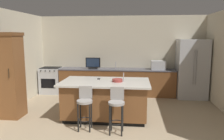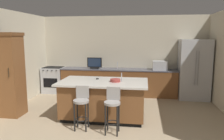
{
  "view_description": "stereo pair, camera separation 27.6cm",
  "coord_description": "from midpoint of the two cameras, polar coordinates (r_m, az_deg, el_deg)",
  "views": [
    {
      "loc": [
        0.5,
        -3.41,
        2.02
      ],
      "look_at": [
        -0.16,
        2.88,
        1.04
      ],
      "focal_mm": 35.04,
      "sensor_mm": 36.0,
      "label": 1
    },
    {
      "loc": [
        0.78,
        -3.38,
        2.02
      ],
      "look_at": [
        -0.16,
        2.88,
        1.04
      ],
      "focal_mm": 35.04,
      "sensor_mm": 36.0,
      "label": 2
    }
  ],
  "objects": [
    {
      "name": "refrigerator",
      "position": [
        7.59,
        21.53,
        0.16
      ],
      "size": [
        0.94,
        0.82,
        1.93
      ],
      "color": "#B7BABF",
      "rests_on": "ground_plane"
    },
    {
      "name": "cabinet_tower",
      "position": [
        6.04,
        -24.17,
        -0.76
      ],
      "size": [
        0.66,
        0.57,
        2.12
      ],
      "color": "brown",
      "rests_on": "ground_plane"
    },
    {
      "name": "bar_stool_left",
      "position": [
        4.83,
        -6.31,
        -8.84
      ],
      "size": [
        0.34,
        0.34,
        0.94
      ],
      "rotation": [
        0.0,
        0.0,
        0.05
      ],
      "color": "gray",
      "rests_on": "ground_plane"
    },
    {
      "name": "sink_faucet_island",
      "position": [
        5.28,
        4.01,
        -1.89
      ],
      "size": [
        0.02,
        0.02,
        0.22
      ],
      "primitive_type": "cylinder",
      "color": "#B2B2B7",
      "rests_on": "kitchen_island"
    },
    {
      "name": "sink_faucet_back",
      "position": [
        7.61,
        2.44,
        1.28
      ],
      "size": [
        0.02,
        0.02,
        0.24
      ],
      "primitive_type": "cylinder",
      "color": "#B2B2B7",
      "rests_on": "counter_back"
    },
    {
      "name": "range_oven",
      "position": [
        8.18,
        -14.01,
        -2.48
      ],
      "size": [
        0.73,
        0.63,
        0.93
      ],
      "color": "#B7BABF",
      "rests_on": "ground_plane"
    },
    {
      "name": "wall_left",
      "position": [
        6.67,
        -24.05,
        2.38
      ],
      "size": [
        0.12,
        4.79,
        2.73
      ],
      "primitive_type": "cube",
      "color": "beige",
      "rests_on": "ground_plane"
    },
    {
      "name": "fruit_bowl",
      "position": [
        5.28,
        2.36,
        -2.72
      ],
      "size": [
        0.25,
        0.25,
        0.07
      ],
      "primitive_type": "cylinder",
      "color": "#993833",
      "rests_on": "kitchen_island"
    },
    {
      "name": "tv_monitor",
      "position": [
        7.58,
        -3.54,
        1.68
      ],
      "size": [
        0.51,
        0.16,
        0.39
      ],
      "color": "black",
      "rests_on": "counter_back"
    },
    {
      "name": "kitchen_island",
      "position": [
        5.47,
        -0.78,
        -7.62
      ],
      "size": [
        2.15,
        1.22,
        0.93
      ],
      "color": "black",
      "rests_on": "ground_plane"
    },
    {
      "name": "wall_back",
      "position": [
        7.84,
        3.81,
        3.95
      ],
      "size": [
        6.29,
        0.12,
        2.73
      ],
      "primitive_type": "cube",
      "color": "beige",
      "rests_on": "ground_plane"
    },
    {
      "name": "counter_back",
      "position": [
        7.61,
        2.69,
        -3.12
      ],
      "size": [
        3.98,
        0.62,
        0.91
      ],
      "color": "brown",
      "rests_on": "ground_plane"
    },
    {
      "name": "bar_stool_right",
      "position": [
        4.6,
        1.87,
        -9.47
      ],
      "size": [
        0.34,
        0.34,
        0.97
      ],
      "rotation": [
        0.0,
        0.0,
        -0.02
      ],
      "color": "gray",
      "rests_on": "ground_plane"
    },
    {
      "name": "cell_phone",
      "position": [
        5.64,
        -2.44,
        -2.3
      ],
      "size": [
        0.09,
        0.16,
        0.01
      ],
      "primitive_type": "cube",
      "rotation": [
        0.0,
        0.0,
        0.15
      ],
      "color": "black",
      "rests_on": "kitchen_island"
    },
    {
      "name": "microwave",
      "position": [
        7.5,
        13.44,
        1.16
      ],
      "size": [
        0.48,
        0.36,
        0.3
      ],
      "primitive_type": "cube",
      "color": "#B7BABF",
      "rests_on": "counter_back"
    }
  ]
}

